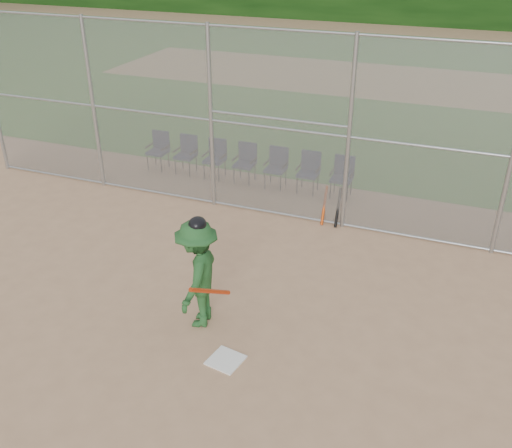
% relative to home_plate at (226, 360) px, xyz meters
% --- Properties ---
extents(ground, '(100.00, 100.00, 0.00)m').
position_rel_home_plate_xyz_m(ground, '(-0.39, -0.24, -0.01)').
color(ground, tan).
rests_on(ground, ground).
extents(grass_strip, '(100.00, 100.00, 0.00)m').
position_rel_home_plate_xyz_m(grass_strip, '(-0.39, 17.76, -0.00)').
color(grass_strip, '#265F1C').
rests_on(grass_strip, ground).
extents(dirt_patch_far, '(24.00, 24.00, 0.00)m').
position_rel_home_plate_xyz_m(dirt_patch_far, '(-0.39, 17.76, -0.00)').
color(dirt_patch_far, tan).
rests_on(dirt_patch_far, ground).
extents(backstop_fence, '(16.09, 0.09, 4.00)m').
position_rel_home_plate_xyz_m(backstop_fence, '(-0.39, 4.76, 2.06)').
color(backstop_fence, gray).
rests_on(backstop_fence, ground).
extents(home_plate, '(0.55, 0.55, 0.02)m').
position_rel_home_plate_xyz_m(home_plate, '(0.00, 0.00, 0.00)').
color(home_plate, white).
rests_on(home_plate, ground).
extents(batter_at_plate, '(1.00, 1.40, 1.91)m').
position_rel_home_plate_xyz_m(batter_at_plate, '(-0.76, 0.72, 0.91)').
color(batter_at_plate, '#205224').
rests_on(batter_at_plate, ground).
extents(spare_bats, '(0.36, 0.35, 0.82)m').
position_rel_home_plate_xyz_m(spare_bats, '(0.34, 4.80, 0.40)').
color(spare_bats, '#D84C14').
rests_on(spare_bats, ground).
extents(chair_0, '(0.54, 0.52, 0.96)m').
position_rel_home_plate_xyz_m(chair_0, '(-4.67, 6.20, 0.47)').
color(chair_0, '#0F1B38').
rests_on(chair_0, ground).
extents(chair_1, '(0.54, 0.52, 0.96)m').
position_rel_home_plate_xyz_m(chair_1, '(-3.85, 6.20, 0.47)').
color(chair_1, '#0F1B38').
rests_on(chair_1, ground).
extents(chair_2, '(0.54, 0.52, 0.96)m').
position_rel_home_plate_xyz_m(chair_2, '(-3.04, 6.20, 0.47)').
color(chair_2, '#0F1B38').
rests_on(chair_2, ground).
extents(chair_3, '(0.54, 0.52, 0.96)m').
position_rel_home_plate_xyz_m(chair_3, '(-2.22, 6.20, 0.47)').
color(chair_3, '#0F1B38').
rests_on(chair_3, ground).
extents(chair_4, '(0.54, 0.52, 0.96)m').
position_rel_home_plate_xyz_m(chair_4, '(-1.41, 6.20, 0.47)').
color(chair_4, '#0F1B38').
rests_on(chair_4, ground).
extents(chair_5, '(0.54, 0.52, 0.96)m').
position_rel_home_plate_xyz_m(chair_5, '(-0.59, 6.20, 0.47)').
color(chair_5, '#0F1B38').
rests_on(chair_5, ground).
extents(chair_6, '(0.54, 0.52, 0.96)m').
position_rel_home_plate_xyz_m(chair_6, '(0.22, 6.20, 0.47)').
color(chair_6, '#0F1B38').
rests_on(chair_6, ground).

